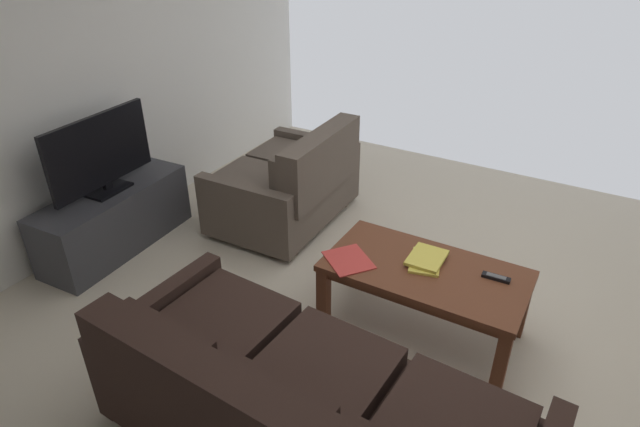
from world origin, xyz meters
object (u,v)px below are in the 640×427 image
Objects in this scene: book_stack at (426,259)px; tv_remote at (496,277)px; loveseat_near at (290,183)px; tv_stand at (115,219)px; coffee_table at (425,278)px; flat_tv at (100,153)px; sofa_main at (302,415)px; loose_magazine at (349,260)px.

book_stack is 0.41m from tv_remote.
loveseat_near reaches higher than tv_stand.
tv_stand is at bearing 7.82° from tv_remote.
flat_tv is (2.40, 0.28, 0.39)m from coffee_table.
loveseat_near is 1.40m from tv_stand.
loveseat_near is at bearing -55.75° from sofa_main.
sofa_main is at bearing 124.25° from loveseat_near.
coffee_table is 4.18× the size of loose_magazine.
book_stack is at bearing -70.22° from coffee_table.
tv_remote is (-0.41, -0.04, -0.01)m from book_stack.
loveseat_near reaches higher than book_stack.
flat_tv is (-0.00, 0.00, 0.55)m from tv_stand.
loveseat_near is at bearing -27.22° from coffee_table.
tv_stand reaches higher than coffee_table.
tv_remote is at bearing -172.17° from flat_tv.
loose_magazine is (0.82, 0.26, -0.01)m from tv_remote.
tv_remote is 0.57× the size of loose_magazine.
loveseat_near reaches higher than tv_remote.
tv_remote is (-2.79, -0.38, 0.24)m from tv_stand.
coffee_table is (-1.44, 0.74, 0.05)m from loveseat_near.
loveseat_near is at bearing -94.23° from loose_magazine.
flat_tv is 3.19× the size of loose_magazine.
tv_stand is (2.40, 0.28, -0.16)m from coffee_table.
loose_magazine is at bearing -176.51° from flat_tv.
book_stack reaches higher than tv_stand.
tv_remote is (-0.52, -1.28, 0.14)m from sofa_main.
book_stack is (-1.42, 0.68, 0.14)m from loveseat_near.
coffee_table is 0.95× the size of tv_stand.
book_stack is 1.07× the size of loose_magazine.
sofa_main is 1.70× the size of loveseat_near.
flat_tv is (2.26, -0.89, 0.45)m from sofa_main.
coffee_table is (-0.14, -1.17, 0.06)m from sofa_main.
tv_stand is at bearing -16.79° from flat_tv.
coffee_table is at bearing 15.26° from tv_remote.
flat_tv reaches higher than sofa_main.
loveseat_near is at bearing -133.30° from tv_stand.
sofa_main is 2.31m from loveseat_near.
loveseat_near is 1.04× the size of coffee_table.
sofa_main is 6.92× the size of book_stack.
sofa_main is 2.43m from tv_stand.
tv_stand is (2.26, -0.89, -0.09)m from sofa_main.
book_stack is at bearing -171.83° from flat_tv.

